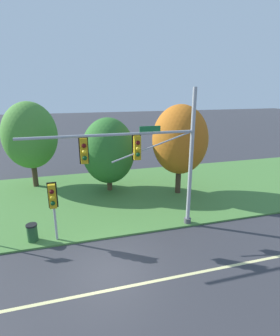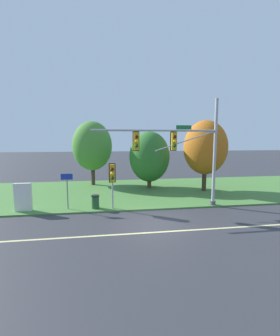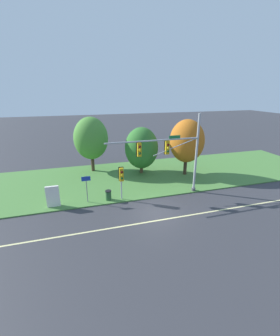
{
  "view_description": "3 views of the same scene",
  "coord_description": "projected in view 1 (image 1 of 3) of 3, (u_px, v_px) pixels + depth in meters",
  "views": [
    {
      "loc": [
        -1.38,
        -9.73,
        7.67
      ],
      "look_at": [
        2.62,
        4.64,
        3.13
      ],
      "focal_mm": 28.0,
      "sensor_mm": 36.0,
      "label": 1
    },
    {
      "loc": [
        -2.68,
        -12.34,
        4.91
      ],
      "look_at": [
        -0.17,
        4.57,
        2.72
      ],
      "focal_mm": 24.0,
      "sensor_mm": 36.0,
      "label": 2
    },
    {
      "loc": [
        -6.0,
        -15.51,
        9.76
      ],
      "look_at": [
        -0.24,
        4.11,
        2.6
      ],
      "focal_mm": 24.0,
      "sensor_mm": 36.0,
      "label": 3
    }
  ],
  "objects": [
    {
      "name": "ground_plane",
      "position": [
        111.0,
        270.0,
        11.56
      ],
      "size": [
        160.0,
        160.0,
        0.0
      ],
      "primitive_type": "plane",
      "color": "#333338"
    },
    {
      "name": "trash_bin",
      "position": [
        32.0,
        232.0,
        13.46
      ],
      "size": [
        0.56,
        0.56,
        0.93
      ],
      "color": "#234C28",
      "rests_on": "grass_verge"
    },
    {
      "name": "lane_stripe",
      "position": [
        116.0,
        289.0,
        10.45
      ],
      "size": [
        36.0,
        0.16,
        0.01
      ],
      "primitive_type": "cube",
      "color": "beige",
      "rests_on": "ground"
    },
    {
      "name": "grass_verge",
      "position": [
        92.0,
        197.0,
        19.14
      ],
      "size": [
        48.0,
        11.5,
        0.1
      ],
      "primitive_type": "cube",
      "color": "#477A38",
      "rests_on": "ground"
    },
    {
      "name": "traffic_signal_mast",
      "position": [
        149.0,
        155.0,
        13.55
      ],
      "size": [
        8.94,
        0.49,
        7.65
      ],
      "color": "#9EA0A5",
      "rests_on": "grass_verge"
    },
    {
      "name": "tree_left_of_mast",
      "position": [
        108.0,
        151.0,
        19.55
      ],
      "size": [
        3.94,
        3.94,
        5.57
      ],
      "color": "#4C3823",
      "rests_on": "grass_verge"
    },
    {
      "name": "pedestrian_signal_near_kerb",
      "position": [
        53.0,
        200.0,
        12.89
      ],
      "size": [
        0.46,
        0.55,
        3.19
      ],
      "color": "#9EA0A5",
      "rests_on": "grass_verge"
    },
    {
      "name": "tree_behind_signpost",
      "position": [
        180.0,
        140.0,
        18.72
      ],
      "size": [
        3.98,
        3.98,
        6.55
      ],
      "color": "#423021",
      "rests_on": "grass_verge"
    },
    {
      "name": "tree_nearest_road",
      "position": [
        30.0,
        136.0,
        20.05
      ],
      "size": [
        4.09,
        4.09,
        6.68
      ],
      "color": "#423021",
      "rests_on": "grass_verge"
    }
  ]
}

